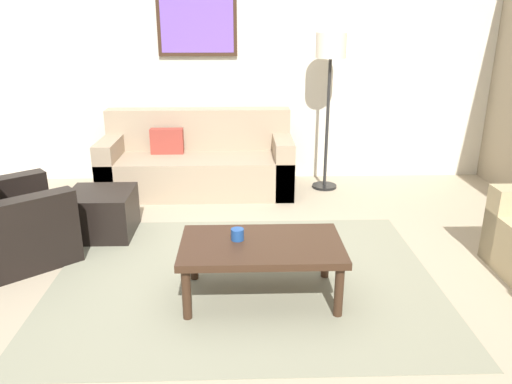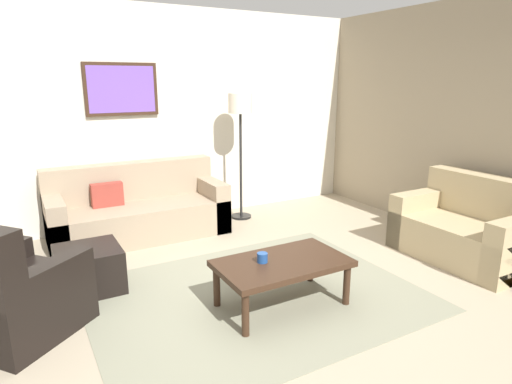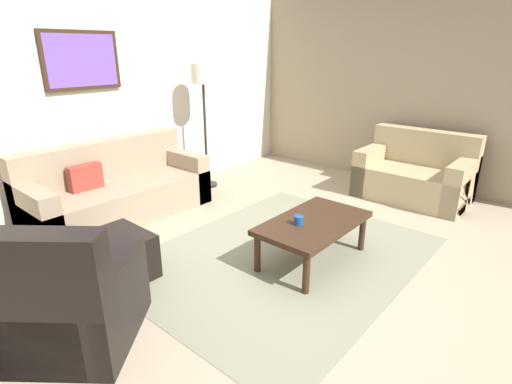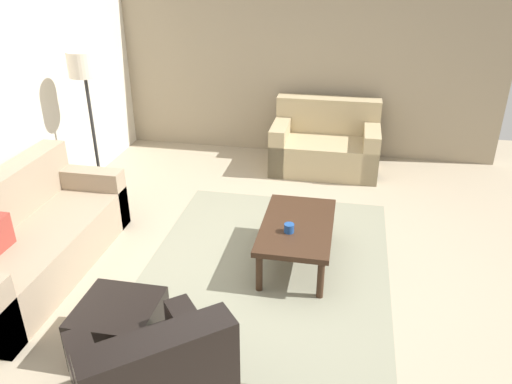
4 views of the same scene
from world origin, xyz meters
name	(u,v)px [view 3 (image 3 of 4)]	position (x,y,z in m)	size (l,w,h in m)	color
ground_plane	(283,256)	(0.00, 0.00, 0.00)	(8.00, 8.00, 0.00)	tan
rear_partition	(120,90)	(0.00, 2.60, 1.40)	(6.00, 0.12, 2.80)	silver
stone_feature_panel	(416,86)	(3.00, 0.00, 1.40)	(0.12, 5.20, 2.80)	gray
area_rug	(283,255)	(0.00, 0.00, 0.00)	(2.83, 2.21, 0.01)	gray
couch_main	(116,191)	(-0.49, 2.12, 0.30)	(2.08, 0.86, 0.88)	gray
couch_loveseat	(416,176)	(2.46, -0.35, 0.30)	(0.87, 1.36, 0.88)	tan
armchair_leather	(66,307)	(-1.90, 0.34, 0.31)	(1.13, 1.13, 0.95)	black
ottoman	(114,258)	(-1.26, 0.86, 0.20)	(0.56, 0.56, 0.40)	black
coffee_table	(313,225)	(0.12, -0.25, 0.36)	(1.10, 0.64, 0.41)	#382316
cup	(299,220)	(-0.04, -0.20, 0.45)	(0.09, 0.09, 0.08)	#1E478C
lamp_standing	(203,87)	(0.95, 2.10, 1.41)	(0.32, 0.32, 1.71)	black
framed_artwork	(82,60)	(-0.48, 2.51, 1.77)	(0.88, 0.04, 0.64)	#382316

